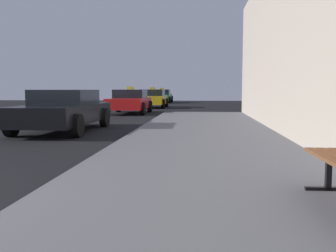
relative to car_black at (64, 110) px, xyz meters
The scene contains 5 objects.
sidewalk 9.20m from the car_black, 61.64° to the right, with size 4.00×32.00×0.15m, color #5B5B60.
car_black is the anchor object (origin of this frame).
car_red 8.73m from the car_black, 87.35° to the left, with size 2.01×4.11×1.43m.
car_yellow 15.26m from the car_black, 87.15° to the left, with size 2.00×4.08×1.43m.
car_green 25.05m from the car_black, 89.16° to the left, with size 1.97×4.36×1.43m.
Camera 1 is at (3.86, -3.26, 1.28)m, focal length 40.75 mm.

